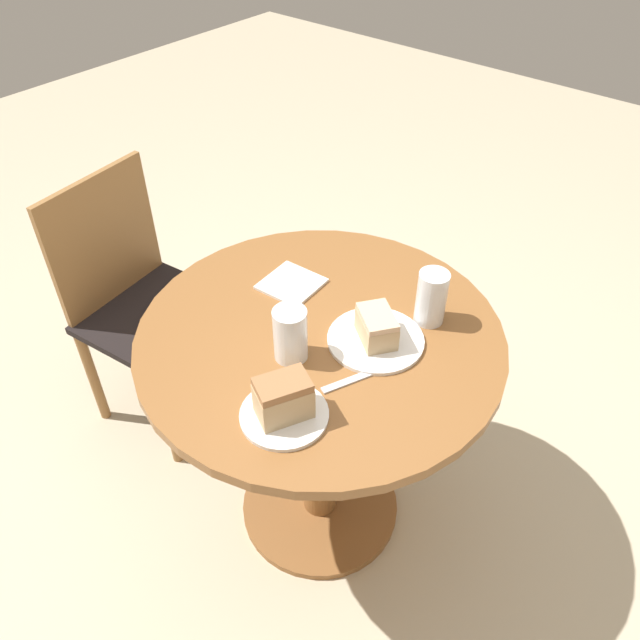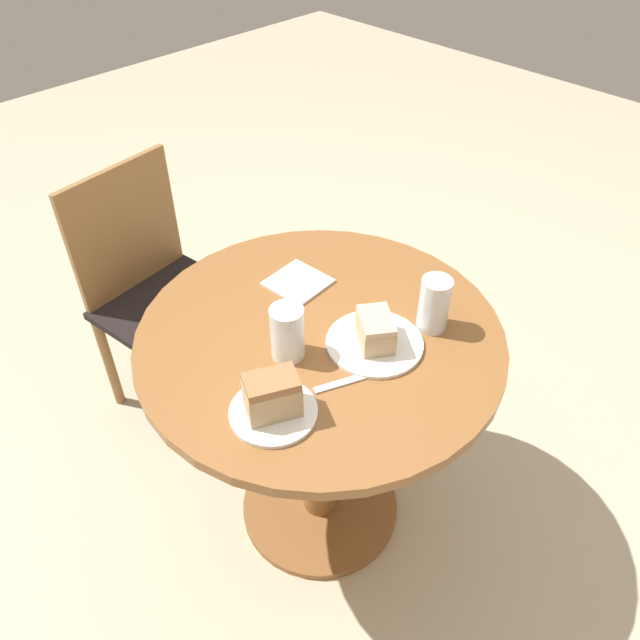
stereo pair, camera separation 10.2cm
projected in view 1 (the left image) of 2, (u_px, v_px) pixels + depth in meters
ground_plane at (320, 506)px, 2.05m from camera, size 8.00×8.00×0.00m
table at (320, 390)px, 1.68m from camera, size 0.91×0.91×0.78m
chair at (142, 300)px, 2.11m from camera, size 0.49×0.46×0.89m
plate_near at (376, 340)px, 1.51m from camera, size 0.24×0.24×0.01m
plate_far at (284, 415)px, 1.33m from camera, size 0.19×0.19×0.01m
cake_slice_near at (377, 327)px, 1.48m from camera, size 0.13×0.13×0.08m
cake_slice_far at (283, 398)px, 1.30m from camera, size 0.14×0.12×0.10m
glass_lemonade at (291, 337)px, 1.43m from camera, size 0.08×0.08×0.14m
glass_water at (431, 301)px, 1.53m from camera, size 0.08×0.08×0.14m
napkin_stack at (291, 284)px, 1.67m from camera, size 0.16×0.16×0.01m
fork at (353, 379)px, 1.41m from camera, size 0.15×0.08×0.00m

